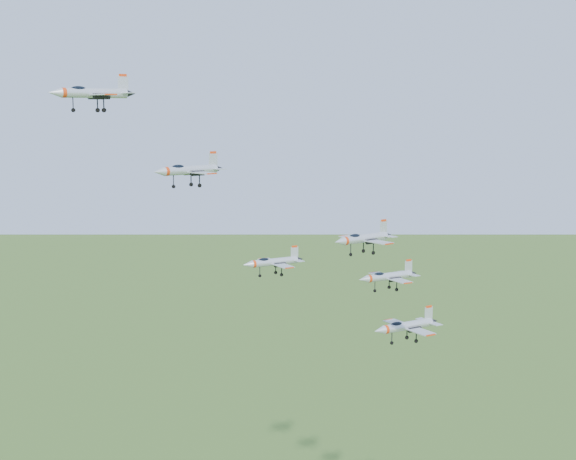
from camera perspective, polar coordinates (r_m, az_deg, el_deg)
jet_lead at (r=125.96m, az=-13.77°, el=9.46°), size 13.91×11.53×3.72m
jet_left_high at (r=123.57m, az=-7.09°, el=4.26°), size 12.72×10.68×3.41m
jet_right_high at (r=112.94m, az=5.37°, el=-0.59°), size 11.06×9.25×2.96m
jet_left_low at (r=135.59m, az=-1.08°, el=-2.28°), size 11.55×9.48×3.10m
jet_right_low at (r=119.44m, az=7.10°, el=-3.28°), size 10.45×8.59×2.80m
jet_trail at (r=140.06m, az=8.38°, el=-6.76°), size 13.85×11.37×3.71m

